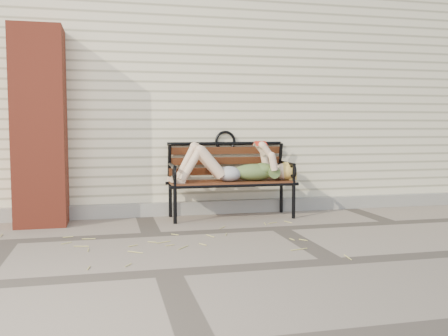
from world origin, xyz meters
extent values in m
plane|color=#7A6B5D|center=(0.00, 0.00, 0.00)|extent=(80.00, 80.00, 0.00)
cube|color=beige|center=(0.00, 3.00, 1.50)|extent=(8.00, 4.00, 3.00)
cube|color=#9D978D|center=(0.00, 0.97, 0.07)|extent=(8.00, 0.10, 0.15)
cube|color=#973522|center=(-2.30, 0.75, 1.00)|extent=(0.50, 0.50, 2.00)
cylinder|color=black|center=(-0.97, 0.48, 0.20)|extent=(0.04, 0.04, 0.40)
cylinder|color=black|center=(-0.97, 0.87, 0.20)|extent=(0.04, 0.04, 0.40)
cylinder|color=black|center=(0.34, 0.48, 0.20)|extent=(0.04, 0.04, 0.40)
cylinder|color=black|center=(0.34, 0.87, 0.20)|extent=(0.04, 0.04, 0.40)
cube|color=#5D3218|center=(-0.31, 0.68, 0.40)|extent=(1.34, 0.43, 0.03)
cylinder|color=black|center=(-0.31, 0.48, 0.38)|extent=(1.41, 0.04, 0.04)
cylinder|color=black|center=(-0.31, 0.87, 0.38)|extent=(1.41, 0.04, 0.04)
torus|color=black|center=(-0.31, 0.97, 0.84)|extent=(0.24, 0.03, 0.24)
ellipsoid|color=#09363F|center=(-0.07, 0.65, 0.50)|extent=(0.48, 0.27, 0.18)
ellipsoid|color=#09363F|center=(0.04, 0.65, 0.53)|extent=(0.23, 0.26, 0.14)
ellipsoid|color=#BABABF|center=(-0.35, 0.65, 0.49)|extent=(0.26, 0.30, 0.17)
sphere|color=beige|center=(0.28, 0.65, 0.50)|extent=(0.19, 0.19, 0.19)
ellipsoid|color=#E0AE54|center=(0.32, 0.65, 0.51)|extent=(0.22, 0.22, 0.20)
cube|color=red|center=(0.00, 0.65, 0.84)|extent=(0.12, 0.02, 0.02)
cube|color=white|center=(0.00, 0.61, 0.81)|extent=(0.12, 0.08, 0.04)
cube|color=white|center=(0.00, 0.69, 0.81)|extent=(0.12, 0.08, 0.04)
cube|color=red|center=(0.00, 0.61, 0.82)|extent=(0.13, 0.08, 0.05)
cube|color=red|center=(0.00, 0.69, 0.82)|extent=(0.13, 0.08, 0.05)
cylinder|color=tan|center=(-0.48, 0.02, 0.01)|extent=(0.08, 0.10, 0.01)
cylinder|color=tan|center=(-1.12, -0.04, 0.01)|extent=(0.02, 0.15, 0.01)
cylinder|color=tan|center=(0.28, -0.14, 0.01)|extent=(0.14, 0.04, 0.01)
cylinder|color=tan|center=(-1.94, 0.08, 0.01)|extent=(0.07, 0.12, 0.01)
cylinder|color=tan|center=(-1.18, 0.14, 0.01)|extent=(0.08, 0.06, 0.01)
cylinder|color=tan|center=(-2.25, -0.78, 0.01)|extent=(0.06, 0.05, 0.01)
cylinder|color=tan|center=(-1.02, 0.24, 0.01)|extent=(0.03, 0.14, 0.01)
cylinder|color=tan|center=(-0.82, 0.42, 0.01)|extent=(0.15, 0.02, 0.01)
cylinder|color=tan|center=(-0.60, -0.89, 0.01)|extent=(0.02, 0.12, 0.01)
cylinder|color=tan|center=(-1.04, -0.57, 0.01)|extent=(0.16, 0.05, 0.01)
cylinder|color=tan|center=(-2.13, -0.24, 0.01)|extent=(0.09, 0.05, 0.01)
cylinder|color=tan|center=(-1.35, -1.01, 0.01)|extent=(0.09, 0.02, 0.01)
cylinder|color=tan|center=(-2.18, 0.30, 0.01)|extent=(0.03, 0.10, 0.01)
cylinder|color=tan|center=(-0.83, 0.08, 0.01)|extent=(0.07, 0.05, 0.01)
cylinder|color=tan|center=(-1.04, -0.56, 0.01)|extent=(0.08, 0.08, 0.01)
cylinder|color=tan|center=(-0.34, -0.75, 0.01)|extent=(0.08, 0.10, 0.01)
cylinder|color=tan|center=(-0.84, 0.30, 0.01)|extent=(0.03, 0.08, 0.01)
cylinder|color=tan|center=(-1.20, -0.77, 0.01)|extent=(0.09, 0.02, 0.01)
cylinder|color=tan|center=(-1.13, -0.51, 0.01)|extent=(0.12, 0.07, 0.01)
cylinder|color=tan|center=(-1.60, -0.38, 0.01)|extent=(0.01, 0.12, 0.01)
cylinder|color=tan|center=(-1.56, -1.11, 0.01)|extent=(0.06, 0.09, 0.01)
cylinder|color=tan|center=(-2.39, -0.58, 0.01)|extent=(0.01, 0.15, 0.01)
cylinder|color=tan|center=(-1.99, 0.03, 0.01)|extent=(0.08, 0.13, 0.01)
cylinder|color=tan|center=(-1.49, -0.23, 0.01)|extent=(0.09, 0.05, 0.01)
cylinder|color=tan|center=(-0.72, -0.48, 0.01)|extent=(0.11, 0.13, 0.01)
camera|label=1|loc=(-1.64, -4.61, 1.00)|focal=40.00mm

